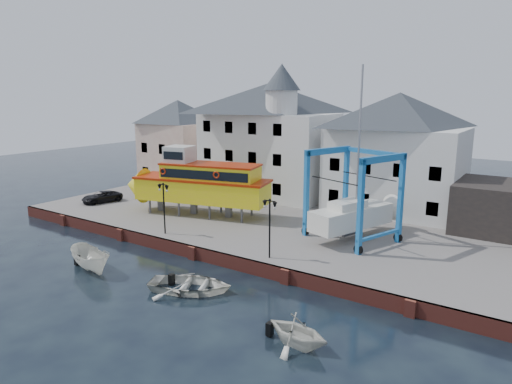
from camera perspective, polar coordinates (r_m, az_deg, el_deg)
The scene contains 15 objects.
ground at distance 34.75m, azimuth -7.89°, elevation -8.32°, with size 140.00×140.00×0.00m, color black.
hardstanding at distance 42.99m, azimuth 1.86°, elevation -3.46°, with size 44.00×22.00×1.00m, color slate.
quay_wall at distance 34.65m, azimuth -7.80°, elevation -7.50°, with size 44.00×0.47×1.00m.
building_pink at distance 58.30m, azimuth -9.61°, elevation 6.21°, with size 8.00×7.00×10.30m.
building_white_main at distance 50.45m, azimuth 1.66°, elevation 6.81°, with size 14.00×8.30×14.00m.
building_white_right at distance 45.35m, azimuth 17.14°, elevation 4.70°, with size 12.00×8.00×11.20m.
shed_dark at distance 42.25m, azimuth 29.08°, elevation -1.82°, with size 8.00×7.00×4.00m, color black.
lamp_post_left at distance 37.06m, azimuth -11.49°, elevation -0.41°, with size 1.12×0.32×4.20m.
lamp_post_right at distance 30.93m, azimuth 1.73°, elevation -2.69°, with size 1.12×0.32×4.20m.
tour_boat at distance 42.79m, azimuth -7.81°, elevation 1.17°, with size 14.97×6.79×6.34m.
travel_lift at distance 36.63m, azimuth 12.70°, elevation -2.17°, with size 7.40×8.98×13.20m.
van at distance 50.10m, azimuth -18.71°, elevation -0.58°, with size 1.88×4.07×1.13m, color black.
motorboat_a at distance 34.44m, azimuth -19.85°, elevation -9.17°, with size 1.76×4.68×1.81m, color silver.
motorboat_b at distance 29.56m, azimuth -8.20°, elevation -12.15°, with size 3.74×5.24×1.08m, color silver.
motorboat_c at distance 23.77m, azimuth 5.16°, elevation -18.56°, with size 2.91×3.37×1.78m, color silver.
Camera 1 is at (21.83, -24.14, 12.18)m, focal length 32.00 mm.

